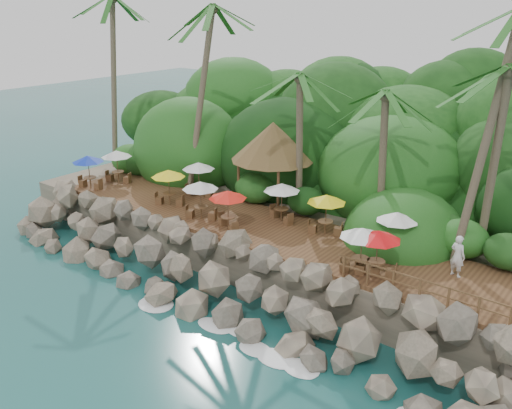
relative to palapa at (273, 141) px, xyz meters
The scene contains 12 objects.
ground 11.33m from the palapa, 80.67° to the right, with size 140.00×140.00×0.00m, color #19514F.
land_base 8.11m from the palapa, 76.12° to the left, with size 32.00×25.20×2.10m, color gray.
jungle_hill 15.13m from the palapa, 83.52° to the left, with size 44.80×28.00×15.40m, color #143811.
seawall 9.05m from the palapa, 78.28° to the right, with size 29.00×4.00×2.30m, color gray, non-canonical shape.
terrace 5.33m from the palapa, 66.39° to the right, with size 26.00×5.00×0.20m, color brown.
jungle_foliage 8.07m from the palapa, 73.67° to the left, with size 44.00×16.00×12.00m, color #143811, non-canonical shape.
foam_line 11.06m from the palapa, 80.38° to the right, with size 25.20×0.80×0.06m.
palms 6.32m from the palapa, 15.25° to the right, with size 30.86×6.52×12.51m.
palapa is the anchor object (origin of this frame).
dining_clusters 4.28m from the palapa, 82.74° to the right, with size 21.21×4.97×2.08m.
railing 13.62m from the palapa, 26.60° to the right, with size 8.30×0.10×1.00m.
waiter 12.38m from the palapa, 14.19° to the right, with size 0.67×0.44×1.85m, color silver.
Camera 1 is at (16.12, -14.83, 13.17)m, focal length 38.33 mm.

